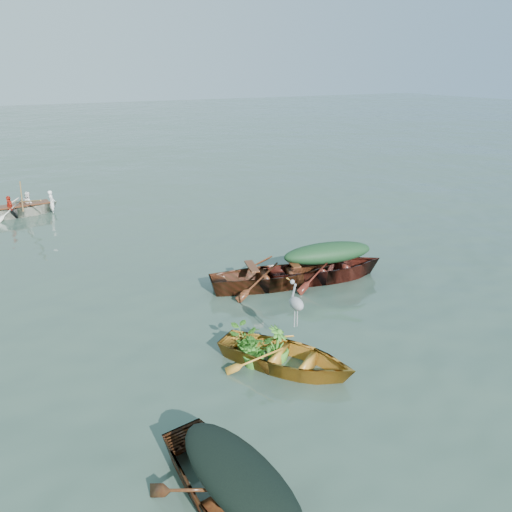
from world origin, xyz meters
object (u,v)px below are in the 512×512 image
Objects in this scene: open_wooden_boat at (272,287)px; heron at (296,311)px; yellow_dinghy at (285,368)px; green_tarp_boat at (326,279)px; rowed_boat at (21,216)px.

heron is (-1.11, -2.86, 0.90)m from open_wooden_boat.
yellow_dinghy is at bearing 167.07° from open_wooden_boat.
yellow_dinghy is 1.05m from heron.
open_wooden_boat is 4.69× the size of heron.
rowed_boat is at bearing 42.48° from green_tarp_boat.
green_tarp_boat is at bearing 9.55° from yellow_dinghy.
green_tarp_boat is at bearing -153.60° from rowed_boat.
open_wooden_boat reaches higher than yellow_dinghy.
open_wooden_boat is at bearing 90.00° from green_tarp_boat.
yellow_dinghy is 4.23m from green_tarp_boat.
green_tarp_boat is 1.00× the size of open_wooden_boat.
green_tarp_boat is 11.99m from rowed_boat.
rowed_boat is (-6.55, 10.05, 0.00)m from green_tarp_boat.
yellow_dinghy is 0.75× the size of green_tarp_boat.
rowed_boat is at bearing 70.13° from yellow_dinghy.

